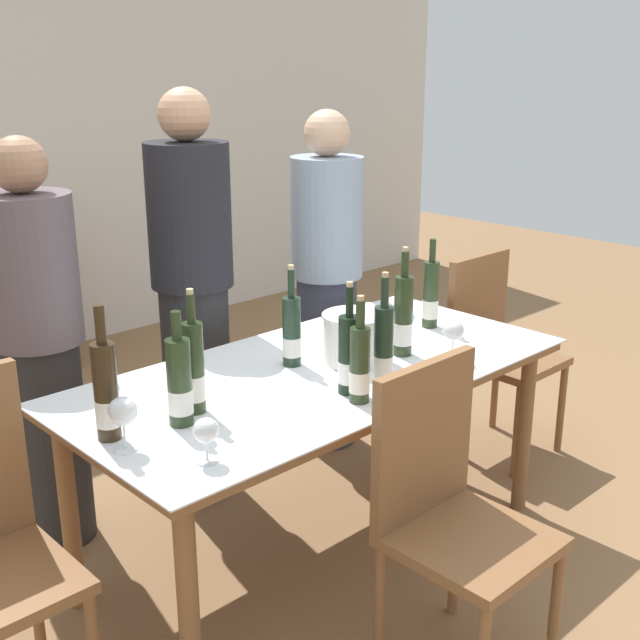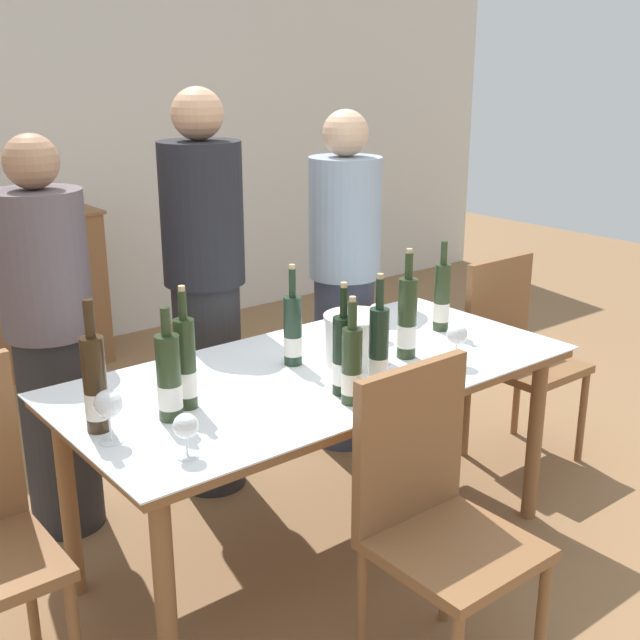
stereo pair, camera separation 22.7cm
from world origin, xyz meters
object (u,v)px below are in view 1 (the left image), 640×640
Objects in this scene: wine_bottle_4 at (180,384)px; wine_glass_4 at (369,313)px; wine_bottle_3 at (403,318)px; wine_bottle_5 at (383,350)px; chair_near_front at (448,502)px; person_host at (40,351)px; ice_bucket at (354,337)px; dining_table at (320,387)px; wine_bottle_2 at (431,296)px; chair_right_end at (495,340)px; person_guest_left at (194,301)px; wine_glass_0 at (177,350)px; wine_bottle_7 at (194,370)px; wine_glass_2 at (206,432)px; wine_bottle_1 at (360,366)px; wine_glass_1 at (123,413)px; wine_bottle_6 at (292,333)px; wine_bottle_0 at (349,356)px; person_guest_right at (327,284)px; wine_glass_3 at (453,332)px; wine_bottle_8 at (106,393)px.

wine_bottle_4 reaches higher than wine_glass_4.
wine_bottle_3 is 1.02× the size of wine_bottle_5.
chair_near_front is at bearing -121.83° from wine_glass_4.
chair_near_front is 0.61× the size of person_host.
ice_bucket is 0.28m from wine_glass_4.
wine_glass_4 reaches higher than dining_table.
wine_bottle_2 is 1.08m from chair_near_front.
chair_right_end is at bearing 4.09° from wine_bottle_4.
person_guest_left reaches higher than chair_right_end.
wine_bottle_7 is at bearing -113.51° from wine_glass_0.
ice_bucket is at bearing -76.37° from person_guest_left.
wine_bottle_4 is (-1.26, -0.08, -0.00)m from wine_bottle_2.
wine_bottle_3 reaches higher than chair_right_end.
wine_bottle_7 is 3.09× the size of wine_glass_2.
wine_bottle_7 reaches higher than wine_bottle_2.
ice_bucket is 0.67× the size of wine_bottle_4.
wine_bottle_3 is 2.68× the size of wine_glass_0.
person_host is (-0.80, 0.81, -0.07)m from ice_bucket.
wine_glass_1 is at bearing 163.23° from wine_bottle_1.
wine_bottle_4 is at bearing -151.48° from wine_bottle_7.
wine_bottle_1 is 0.63m from wine_glass_0.
wine_bottle_6 is 0.83m from chair_near_front.
wine_glass_1 is (-1.47, -0.11, -0.02)m from wine_bottle_2.
chair_right_end is at bearing -2.19° from wine_glass_4.
wine_bottle_2 is at bearing 3.64° from wine_bottle_4.
wine_bottle_5 is at bearing 1.04° from wine_glass_2.
dining_table is at bearing -175.94° from chair_right_end.
person_host reaches higher than wine_bottle_3.
dining_table is at bearing 69.80° from wine_bottle_1.
wine_bottle_3 is 2.84× the size of wine_glass_4.
wine_glass_0 is 0.16× the size of chair_near_front.
wine_bottle_6 is at bearing 99.90° from wine_bottle_5.
person_guest_right reaches higher than wine_bottle_0.
chair_right_end is (0.80, 0.35, -0.31)m from wine_glass_3.
dining_table is at bearing 5.47° from wine_glass_1.
wine_bottle_8 is at bearing 178.76° from dining_table.
wine_bottle_3 is at bearing -103.99° from wine_glass_4.
wine_glass_1 is (-0.21, -0.03, -0.01)m from wine_bottle_4.
wine_glass_3 reaches higher than dining_table.
wine_glass_0 is (0.40, 0.24, -0.03)m from wine_bottle_8.
wine_glass_2 is at bearing -91.65° from person_host.
chair_right_end is at bearing 5.13° from wine_bottle_2.
wine_bottle_4 is at bearing -151.04° from person_guest_right.
wine_glass_4 is (0.06, 0.22, -0.04)m from wine_bottle_3.
wine_glass_2 reaches higher than dining_table.
wine_bottle_0 is at bearing -10.67° from wine_glass_1.
wine_bottle_5 is at bearing -13.29° from wine_glass_1.
wine_glass_2 is (-0.28, -0.55, -0.02)m from wine_glass_0.
dining_table is 0.84m from wine_bottle_8.
wine_glass_3 is 0.10× the size of person_guest_right.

